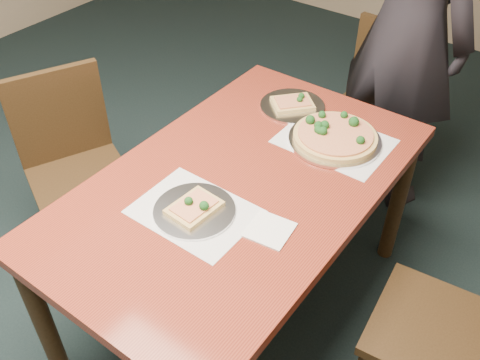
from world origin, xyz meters
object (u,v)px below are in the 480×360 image
Objects in this scene: slice_plate_near at (194,209)px; slice_plate_far at (293,105)px; chair_right at (465,331)px; dining_table at (240,199)px; diner at (409,25)px; chair_left at (73,159)px; chair_far at (374,103)px; pizza_pan at (335,136)px.

slice_plate_near reaches higher than slice_plate_far.
chair_right reaches higher than slice_plate_far.
chair_right is at bearing 3.28° from dining_table.
chair_left is at bearing 73.03° from diner.
chair_right is (0.84, -1.09, 0.00)m from chair_far.
chair_left is at bearing -152.55° from pizza_pan.
chair_right is 0.97m from slice_plate_near.
pizza_pan is 0.67m from slice_plate_near.
pizza_pan is (0.16, 0.42, 0.12)m from dining_table.
dining_table is at bearing 104.74° from diner.
chair_right reaches higher than dining_table.
pizza_pan is (-0.71, 0.37, 0.26)m from chair_right.
slice_plate_far is at bearing 96.43° from slice_plate_near.
chair_left and chair_right have the same top height.
diner reaches higher than chair_far.
slice_plate_near is at bearing -86.90° from chair_far.
chair_right is 1.42m from diner.
slice_plate_near is at bearing -73.68° from chair_left.
chair_left is 3.25× the size of slice_plate_near.
chair_right is (0.87, 0.05, -0.14)m from dining_table.
pizza_pan is at bearing -23.24° from slice_plate_far.
pizza_pan is 1.31× the size of slice_plate_far.
slice_plate_near is (-0.13, -1.40, -0.19)m from diner.
pizza_pan is at bearing 74.30° from slice_plate_near.
pizza_pan is (0.13, -0.72, 0.26)m from chair_far.
diner reaches higher than chair_left.
chair_right is 3.25× the size of slice_plate_far.
slice_plate_near is at bearing 104.64° from diner.
chair_far is at bearing 77.15° from slice_plate_far.
chair_far is at bearing 100.05° from pizza_pan.
chair_far is at bearing 88.52° from dining_table.
dining_table is at bearing -78.40° from slice_plate_far.
chair_right is 0.48× the size of diner.
pizza_pan is at bearing -74.62° from chair_far.
dining_table is 5.36× the size of slice_plate_far.
slice_plate_far is at bearing 156.76° from pizza_pan.
dining_table is 1.65× the size of chair_right.
dining_table is 0.79× the size of diner.
slice_plate_far is (-0.14, -0.61, 0.25)m from chair_far.
chair_right is (1.73, 0.16, 0.00)m from chair_left.
chair_far is 0.78m from pizza_pan.
chair_far is 0.67m from slice_plate_far.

